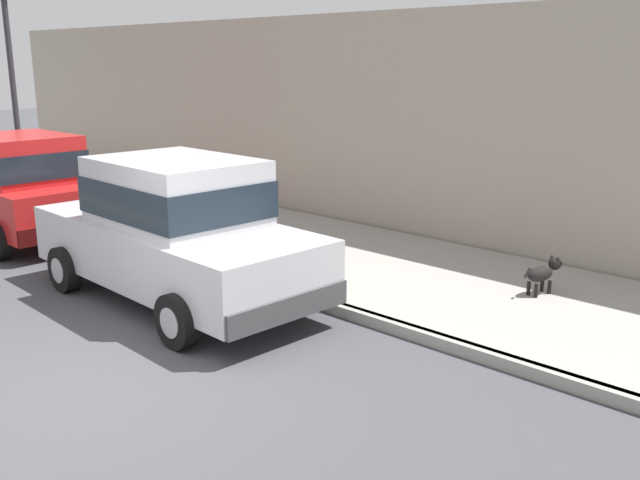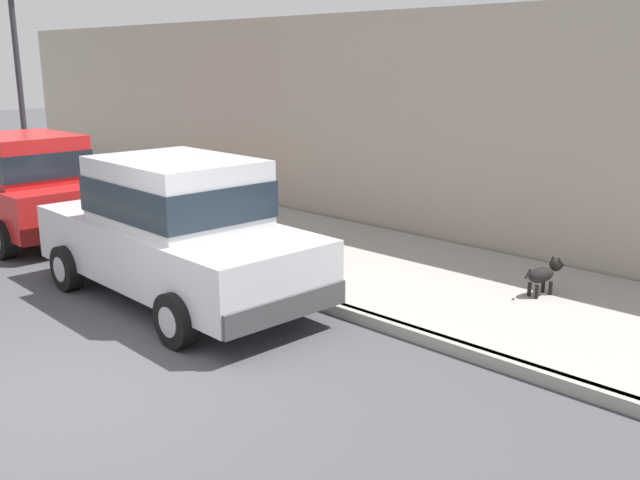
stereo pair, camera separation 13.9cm
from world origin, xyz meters
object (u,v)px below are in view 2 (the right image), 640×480
dog_black (544,273)px  car_silver_sedan (176,229)px  car_red_hatchback (24,185)px  street_lamp (18,71)px  fire_hydrant (264,245)px

dog_black → car_silver_sedan: bearing=131.9°
car_silver_sedan → car_red_hatchback: (0.06, 4.76, -0.01)m
car_red_hatchback → street_lamp: (1.36, 2.96, 1.93)m
car_silver_sedan → dog_black: 4.87m
car_red_hatchback → dog_black: bearing=-69.3°
car_red_hatchback → fire_hydrant: bearing=-72.9°
street_lamp → dog_black: bearing=-80.9°
dog_black → fire_hydrant: bearing=115.3°
dog_black → street_lamp: 11.73m
car_silver_sedan → street_lamp: (1.43, 7.72, 1.92)m
car_silver_sedan → dog_black: car_silver_sedan is taller
car_silver_sedan → dog_black: (3.23, -3.60, -0.55)m
fire_hydrant → street_lamp: 8.09m
car_silver_sedan → fire_hydrant: bearing=-0.1°
car_silver_sedan → fire_hydrant: size_ratio=6.43×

